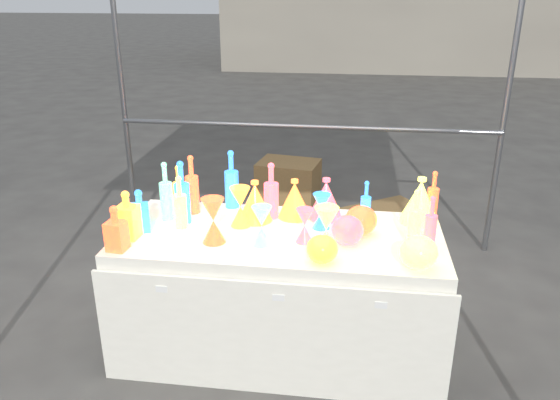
# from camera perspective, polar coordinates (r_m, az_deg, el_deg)

# --- Properties ---
(ground) EXTENTS (80.00, 80.00, 0.00)m
(ground) POSITION_cam_1_polar(r_m,az_deg,el_deg) (3.43, 0.00, -14.93)
(ground) COLOR #5E5B57
(ground) RESTS_ON ground
(display_table) EXTENTS (1.84, 0.83, 0.75)m
(display_table) POSITION_cam_1_polar(r_m,az_deg,el_deg) (3.21, -0.02, -9.66)
(display_table) COLOR white
(display_table) RESTS_ON ground
(cardboard_box_closed) EXTENTS (0.64, 0.51, 0.42)m
(cardboard_box_closed) POSITION_cam_1_polar(r_m,az_deg,el_deg) (5.44, 0.88, 1.90)
(cardboard_box_closed) COLOR olive
(cardboard_box_closed) RESTS_ON ground
(cardboard_box_flat) EXTENTS (0.93, 0.88, 0.07)m
(cardboard_box_flat) POSITION_cam_1_polar(r_m,az_deg,el_deg) (5.23, 11.04, -1.45)
(cardboard_box_flat) COLOR olive
(cardboard_box_flat) RESTS_ON ground
(bottle_0) EXTENTS (0.09, 0.09, 0.29)m
(bottle_0) POSITION_cam_1_polar(r_m,az_deg,el_deg) (3.35, -10.49, 1.21)
(bottle_0) COLOR red
(bottle_0) RESTS_ON display_table
(bottle_1) EXTENTS (0.11, 0.11, 0.37)m
(bottle_1) POSITION_cam_1_polar(r_m,az_deg,el_deg) (3.35, -5.09, 2.19)
(bottle_1) COLOR green
(bottle_1) RESTS_ON display_table
(bottle_2) EXTENTS (0.10, 0.10, 0.36)m
(bottle_2) POSITION_cam_1_polar(r_m,az_deg,el_deg) (3.30, -9.19, 1.62)
(bottle_2) COLOR orange
(bottle_2) RESTS_ON display_table
(bottle_3) EXTENTS (0.09, 0.09, 0.34)m
(bottle_3) POSITION_cam_1_polar(r_m,az_deg,el_deg) (3.19, -0.92, 1.01)
(bottle_3) COLOR #201FB5
(bottle_3) RESTS_ON display_table
(bottle_4) EXTENTS (0.10, 0.10, 0.31)m
(bottle_4) POSITION_cam_1_polar(r_m,az_deg,el_deg) (3.11, -10.42, -0.20)
(bottle_4) COLOR #16778E
(bottle_4) RESTS_ON display_table
(bottle_5) EXTENTS (0.08, 0.08, 0.35)m
(bottle_5) POSITION_cam_1_polar(r_m,az_deg,el_deg) (3.24, -11.83, 0.95)
(bottle_5) COLOR #CC287C
(bottle_5) RESTS_ON display_table
(bottle_7) EXTENTS (0.11, 0.11, 0.37)m
(bottle_7) POSITION_cam_1_polar(r_m,az_deg,el_deg) (3.16, -10.21, 0.80)
(bottle_7) COLOR green
(bottle_7) RESTS_ON display_table
(decanter_0) EXTENTS (0.12, 0.12, 0.27)m
(decanter_0) POSITION_cam_1_polar(r_m,az_deg,el_deg) (3.06, -15.67, -1.46)
(decanter_0) COLOR red
(decanter_0) RESTS_ON display_table
(decanter_1) EXTENTS (0.11, 0.11, 0.25)m
(decanter_1) POSITION_cam_1_polar(r_m,az_deg,el_deg) (2.94, -16.78, -2.82)
(decanter_1) COLOR orange
(decanter_1) RESTS_ON display_table
(decanter_2) EXTENTS (0.12, 0.12, 0.25)m
(decanter_2) POSITION_cam_1_polar(r_m,az_deg,el_deg) (3.13, -14.44, -1.05)
(decanter_2) COLOR green
(decanter_2) RESTS_ON display_table
(hourglass_0) EXTENTS (0.15, 0.15, 0.25)m
(hourglass_0) POSITION_cam_1_polar(r_m,az_deg,el_deg) (2.92, -6.99, -2.15)
(hourglass_0) COLOR orange
(hourglass_0) RESTS_ON display_table
(hourglass_1) EXTENTS (0.11, 0.11, 0.19)m
(hourglass_1) POSITION_cam_1_polar(r_m,az_deg,el_deg) (2.91, 2.59, -2.68)
(hourglass_1) COLOR #201FB5
(hourglass_1) RESTS_ON display_table
(hourglass_2) EXTENTS (0.12, 0.12, 0.25)m
(hourglass_2) POSITION_cam_1_polar(r_m,az_deg,el_deg) (2.80, 4.86, -3.11)
(hourglass_2) COLOR #16778E
(hourglass_2) RESTS_ON display_table
(hourglass_3) EXTENTS (0.14, 0.14, 0.22)m
(hourglass_3) POSITION_cam_1_polar(r_m,az_deg,el_deg) (2.88, -1.92, -2.70)
(hourglass_3) COLOR #CC287C
(hourglass_3) RESTS_ON display_table
(hourglass_4) EXTENTS (0.15, 0.15, 0.23)m
(hourglass_4) POSITION_cam_1_polar(r_m,az_deg,el_deg) (3.11, -4.16, -0.70)
(hourglass_4) COLOR red
(hourglass_4) RESTS_ON display_table
(hourglass_5) EXTENTS (0.12, 0.12, 0.21)m
(hourglass_5) POSITION_cam_1_polar(r_m,az_deg,el_deg) (3.08, 4.36, -1.17)
(hourglass_5) COLOR green
(hourglass_5) RESTS_ON display_table
(globe_0) EXTENTS (0.21, 0.21, 0.13)m
(globe_0) POSITION_cam_1_polar(r_m,az_deg,el_deg) (2.72, 4.43, -5.28)
(globe_0) COLOR red
(globe_0) RESTS_ON display_table
(globe_1) EXTENTS (0.20, 0.20, 0.15)m
(globe_1) POSITION_cam_1_polar(r_m,az_deg,el_deg) (2.74, 14.25, -5.52)
(globe_1) COLOR #16778E
(globe_1) RESTS_ON display_table
(globe_2) EXTENTS (0.23, 0.23, 0.14)m
(globe_2) POSITION_cam_1_polar(r_m,az_deg,el_deg) (3.05, 8.45, -2.25)
(globe_2) COLOR orange
(globe_2) RESTS_ON display_table
(globe_3) EXTENTS (0.19, 0.19, 0.14)m
(globe_3) POSITION_cam_1_polar(r_m,az_deg,el_deg) (2.92, 7.05, -3.29)
(globe_3) COLOR #201FB5
(globe_3) RESTS_ON display_table
(lampshade_0) EXTENTS (0.25, 0.25, 0.24)m
(lampshade_0) POSITION_cam_1_polar(r_m,az_deg,el_deg) (3.18, -2.62, -0.05)
(lampshade_0) COLOR #FFFB35
(lampshade_0) RESTS_ON display_table
(lampshade_1) EXTENTS (0.25, 0.25, 0.24)m
(lampshade_1) POSITION_cam_1_polar(r_m,az_deg,el_deg) (3.22, 1.53, 0.18)
(lampshade_1) COLOR #FFFB35
(lampshade_1) RESTS_ON display_table
(lampshade_2) EXTENTS (0.27, 0.27, 0.25)m
(lampshade_2) POSITION_cam_1_polar(r_m,az_deg,el_deg) (3.22, 4.82, 0.22)
(lampshade_2) COLOR #201FB5
(lampshade_2) RESTS_ON display_table
(lampshade_3) EXTENTS (0.26, 0.26, 0.27)m
(lampshade_3) POSITION_cam_1_polar(r_m,az_deg,el_deg) (3.25, 14.43, 0.04)
(lampshade_3) COLOR #16778E
(lampshade_3) RESTS_ON display_table
(bottle_8) EXTENTS (0.08, 0.08, 0.27)m
(bottle_8) POSITION_cam_1_polar(r_m,az_deg,el_deg) (3.14, 8.95, -0.30)
(bottle_8) COLOR green
(bottle_8) RESTS_ON display_table
(bottle_9) EXTENTS (0.08, 0.08, 0.29)m
(bottle_9) POSITION_cam_1_polar(r_m,az_deg,el_deg) (3.31, 15.69, 0.52)
(bottle_9) COLOR orange
(bottle_9) RESTS_ON display_table
(bottle_10) EXTENTS (0.08, 0.08, 0.30)m
(bottle_10) POSITION_cam_1_polar(r_m,az_deg,el_deg) (2.92, 15.46, -2.30)
(bottle_10) COLOR #201FB5
(bottle_10) RESTS_ON display_table
(bottle_11) EXTENTS (0.09, 0.09, 0.32)m
(bottle_11) POSITION_cam_1_polar(r_m,az_deg,el_deg) (2.93, 13.95, -1.83)
(bottle_11) COLOR #16778E
(bottle_11) RESTS_ON display_table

